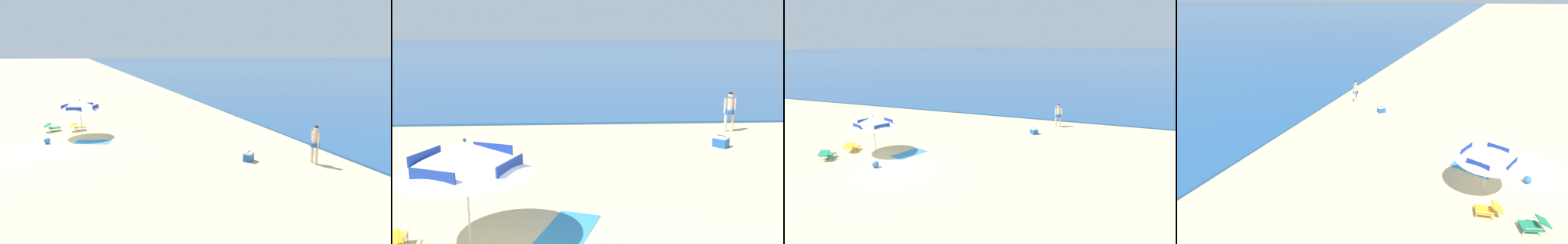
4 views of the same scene
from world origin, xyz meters
TOP-DOWN VIEW (x-y plane):
  - ground_plane at (0.00, 0.00)m, footprint 800.00×800.00m
  - beach_umbrella_striped_main at (-2.47, 1.78)m, footprint 3.43×3.43m
  - lounge_chair_under_umbrella at (-4.16, 0.14)m, footprint 0.78×1.00m
  - lounge_chair_beside_umbrella at (-3.86, 1.56)m, footprint 0.67×0.97m
  - person_standing_near_shore at (5.93, 10.86)m, footprint 0.48×0.40m
  - cooler_box at (4.71, 8.47)m, footprint 0.59×0.60m
  - beach_ball at (-1.12, 0.08)m, footprint 0.32×0.32m
  - beach_towel at (-0.71, 2.29)m, footprint 1.46×2.00m

SIDE VIEW (x-z plane):
  - ground_plane at x=0.00m, z-range 0.00..0.00m
  - beach_towel at x=-0.71m, z-range 0.00..0.01m
  - beach_ball at x=-1.12m, z-range 0.00..0.32m
  - cooler_box at x=4.71m, z-range -0.01..0.42m
  - lounge_chair_beside_umbrella at x=-3.86m, z-range 0.01..0.53m
  - lounge_chair_under_umbrella at x=-4.16m, z-range 0.01..0.53m
  - person_standing_near_shore at x=5.93m, z-range 0.13..1.75m
  - beach_umbrella_striped_main at x=-2.47m, z-range 0.69..2.74m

